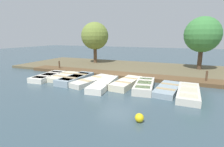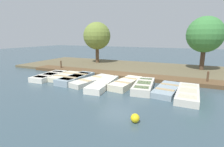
# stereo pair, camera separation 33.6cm
# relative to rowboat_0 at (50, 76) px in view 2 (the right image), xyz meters

# --- Properties ---
(ground_plane) EXTENTS (80.00, 80.00, 0.00)m
(ground_plane) POSITION_rel_rowboat_0_xyz_m (-1.30, 5.08, -0.19)
(ground_plane) COLOR #384C56
(shore_bank) EXTENTS (8.00, 24.00, 0.22)m
(shore_bank) POSITION_rel_rowboat_0_xyz_m (-6.30, 5.08, -0.08)
(shore_bank) COLOR brown
(shore_bank) RESTS_ON ground_plane
(dock_walkway) EXTENTS (1.58, 17.61, 0.26)m
(dock_walkway) POSITION_rel_rowboat_0_xyz_m (-2.84, 5.08, -0.06)
(dock_walkway) COLOR brown
(dock_walkway) RESTS_ON ground_plane
(rowboat_0) EXTENTS (3.17, 1.43, 0.38)m
(rowboat_0) POSITION_rel_rowboat_0_xyz_m (0.00, 0.00, 0.00)
(rowboat_0) COLOR silver
(rowboat_0) RESTS_ON ground_plane
(rowboat_1) EXTENTS (2.78, 1.29, 0.34)m
(rowboat_1) POSITION_rel_rowboat_0_xyz_m (-0.45, 1.09, -0.02)
(rowboat_1) COLOR beige
(rowboat_1) RESTS_ON ground_plane
(rowboat_2) EXTENTS (3.29, 1.24, 0.44)m
(rowboat_2) POSITION_rel_rowboat_0_xyz_m (-0.12, 2.37, 0.03)
(rowboat_2) COLOR #8C9EA8
(rowboat_2) RESTS_ON ground_plane
(rowboat_3) EXTENTS (3.53, 1.76, 0.35)m
(rowboat_3) POSITION_rel_rowboat_0_xyz_m (-0.16, 3.67, -0.02)
(rowboat_3) COLOR beige
(rowboat_3) RESTS_ON ground_plane
(rowboat_4) EXTENTS (3.63, 1.33, 0.39)m
(rowboat_4) POSITION_rel_rowboat_0_xyz_m (0.31, 4.80, 0.01)
(rowboat_4) COLOR silver
(rowboat_4) RESTS_ON ground_plane
(rowboat_5) EXTENTS (3.12, 1.36, 0.42)m
(rowboat_5) POSITION_rel_rowboat_0_xyz_m (-0.42, 6.11, 0.02)
(rowboat_5) COLOR beige
(rowboat_5) RESTS_ON ground_plane
(rowboat_6) EXTENTS (3.17, 1.40, 0.44)m
(rowboat_6) POSITION_rel_rowboat_0_xyz_m (-0.21, 7.32, 0.03)
(rowboat_6) COLOR beige
(rowboat_6) RESTS_ON ground_plane
(rowboat_7) EXTENTS (3.11, 1.44, 0.33)m
(rowboat_7) POSITION_rel_rowboat_0_xyz_m (-0.25, 8.70, -0.03)
(rowboat_7) COLOR #8C9EA8
(rowboat_7) RESTS_ON ground_plane
(rowboat_8) EXTENTS (3.38, 1.16, 0.37)m
(rowboat_8) POSITION_rel_rowboat_0_xyz_m (0.09, 9.81, -0.00)
(rowboat_8) COLOR beige
(rowboat_8) RESTS_ON ground_plane
(mooring_post_near) EXTENTS (0.14, 0.14, 0.97)m
(mooring_post_near) POSITION_rel_rowboat_0_xyz_m (-2.83, -1.27, 0.30)
(mooring_post_near) COLOR brown
(mooring_post_near) RESTS_ON ground_plane
(mooring_post_far) EXTENTS (0.14, 0.14, 0.97)m
(mooring_post_far) POSITION_rel_rowboat_0_xyz_m (-2.83, 10.91, 0.30)
(mooring_post_far) COLOR brown
(mooring_post_far) RESTS_ON ground_plane
(buoy) EXTENTS (0.34, 0.34, 0.34)m
(buoy) POSITION_rel_rowboat_0_xyz_m (4.05, 8.08, -0.02)
(buoy) COLOR yellow
(buoy) RESTS_ON ground_plane
(park_tree_far_left) EXTENTS (3.03, 3.03, 4.74)m
(park_tree_far_left) POSITION_rel_rowboat_0_xyz_m (-7.56, -0.01, 3.01)
(park_tree_far_left) COLOR brown
(park_tree_far_left) RESTS_ON ground_plane
(park_tree_left) EXTENTS (3.12, 3.12, 4.89)m
(park_tree_left) POSITION_rel_rowboat_0_xyz_m (-7.58, 10.73, 3.12)
(park_tree_left) COLOR #4C3828
(park_tree_left) RESTS_ON ground_plane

